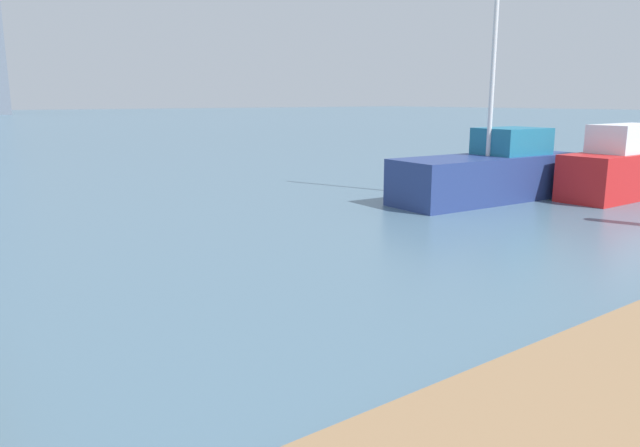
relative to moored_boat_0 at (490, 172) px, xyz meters
name	(u,v)px	position (x,y,z in m)	size (l,w,h in m)	color
ground_plane	(105,240)	(-9.68, 1.44, -0.73)	(300.00, 300.00, 0.00)	slate
moored_boat_0	(490,172)	(0.00, 0.00, 0.00)	(5.68, 2.08, 7.15)	navy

